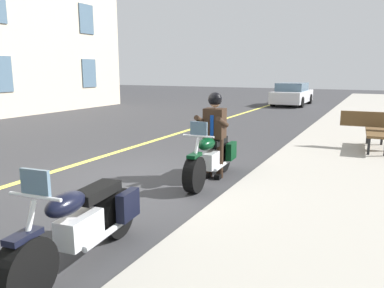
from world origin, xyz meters
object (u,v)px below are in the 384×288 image
Objects in this scene: motorcycle_main at (211,158)px; rider_main at (214,128)px; bench_sidewalk at (377,127)px; car_silver at (292,94)px; motorcycle_parked at (82,224)px.

rider_main is (-0.19, -0.01, 0.58)m from motorcycle_main.
motorcycle_main is 4.99m from bench_sidewalk.
bench_sidewalk is at bearing 144.36° from motorcycle_main.
car_silver is at bearing -159.48° from bench_sidewalk.
motorcycle_main and motorcycle_parked have the same top height.
motorcycle_parked is 0.48× the size of car_silver.
motorcycle_parked is (3.63, 0.01, 0.00)m from motorcycle_main.
rider_main reaches higher than motorcycle_main.
car_silver is at bearing -174.34° from motorcycle_parked.
motorcycle_main is 1.00× the size of motorcycle_parked.
motorcycle_main is 1.22× the size of bench_sidewalk.
car_silver is (-20.93, -2.07, 0.24)m from motorcycle_parked.
car_silver is 14.15m from bench_sidewalk.
rider_main reaches higher than bench_sidewalk.
motorcycle_main is 1.27× the size of rider_main.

